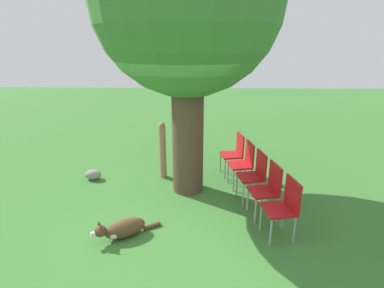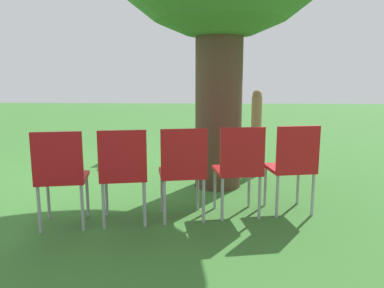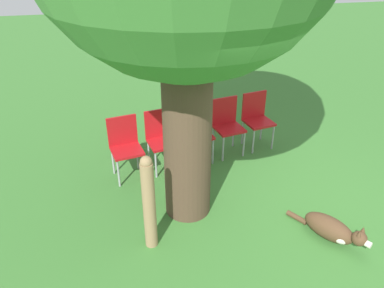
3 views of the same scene
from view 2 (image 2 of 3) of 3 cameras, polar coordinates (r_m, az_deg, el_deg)
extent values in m
plane|color=#38702D|center=(5.52, -9.31, -4.73)|extent=(30.00, 30.00, 0.00)
cylinder|color=#4C3828|center=(4.77, 4.12, 8.72)|extent=(0.59, 0.59, 2.57)
ellipsoid|color=#513823|center=(5.97, -11.42, -2.27)|extent=(0.68, 0.57, 0.28)
ellipsoid|color=silver|center=(6.13, -11.92, -2.09)|extent=(0.31, 0.32, 0.17)
sphere|color=#513823|center=(6.29, -12.47, -0.98)|extent=(0.24, 0.24, 0.17)
cylinder|color=silver|center=(6.39, -12.73, -0.95)|extent=(0.11, 0.10, 0.07)
cone|color=#513823|center=(6.26, -12.93, -0.08)|extent=(0.06, 0.06, 0.08)
cone|color=#513823|center=(6.29, -12.09, -0.01)|extent=(0.06, 0.06, 0.08)
cylinder|color=#513823|center=(5.60, -10.02, -4.17)|extent=(0.28, 0.21, 0.07)
cylinder|color=#937551|center=(5.44, 9.71, 1.18)|extent=(0.15, 0.15, 1.14)
sphere|color=#937551|center=(5.38, 9.90, 7.43)|extent=(0.13, 0.13, 0.13)
cube|color=#B21419|center=(3.76, -19.05, -4.94)|extent=(0.50, 0.51, 0.04)
cube|color=#B21419|center=(3.52, -19.85, -1.90)|extent=(0.11, 0.44, 0.45)
cylinder|color=#99999E|center=(4.04, -21.05, -7.59)|extent=(0.03, 0.03, 0.44)
cylinder|color=#99999E|center=(3.97, -15.65, -7.58)|extent=(0.03, 0.03, 0.44)
cylinder|color=#99999E|center=(3.71, -22.27, -9.26)|extent=(0.03, 0.03, 0.44)
cylinder|color=#99999E|center=(3.63, -16.36, -9.29)|extent=(0.03, 0.03, 0.44)
cube|color=#B21419|center=(3.71, -10.32, -4.74)|extent=(0.50, 0.51, 0.04)
cube|color=#B21419|center=(3.47, -10.55, -1.65)|extent=(0.11, 0.44, 0.45)
cylinder|color=#99999E|center=(3.96, -12.89, -7.48)|extent=(0.03, 0.03, 0.44)
cylinder|color=#99999E|center=(3.95, -7.34, -7.37)|extent=(0.03, 0.03, 0.44)
cylinder|color=#99999E|center=(3.62, -13.33, -9.20)|extent=(0.03, 0.03, 0.44)
cylinder|color=#99999E|center=(3.61, -7.24, -9.08)|extent=(0.03, 0.03, 0.44)
cube|color=#B21419|center=(3.75, -1.56, -4.44)|extent=(0.50, 0.51, 0.04)
cube|color=#B21419|center=(3.50, -1.20, -1.35)|extent=(0.11, 0.44, 0.45)
cylinder|color=#99999E|center=(3.97, -4.59, -7.22)|extent=(0.03, 0.03, 0.44)
cylinder|color=#99999E|center=(4.01, 0.87, -7.01)|extent=(0.03, 0.03, 0.44)
cylinder|color=#99999E|center=(3.63, -4.22, -8.91)|extent=(0.03, 0.03, 0.44)
cylinder|color=#99999E|center=(3.67, 1.78, -8.65)|extent=(0.03, 0.03, 0.44)
cube|color=#B21419|center=(3.87, 6.84, -4.05)|extent=(0.50, 0.51, 0.04)
cube|color=#B21419|center=(3.63, 7.72, -1.03)|extent=(0.11, 0.44, 0.45)
cylinder|color=#99999E|center=(4.06, 3.50, -6.82)|extent=(0.03, 0.03, 0.44)
cylinder|color=#99999E|center=(4.15, 8.68, -6.54)|extent=(0.03, 0.03, 0.44)
cylinder|color=#99999E|center=(3.72, 4.64, -8.42)|extent=(0.03, 0.03, 0.44)
cylinder|color=#99999E|center=(3.82, 10.25, -8.05)|extent=(0.03, 0.03, 0.44)
cube|color=#B21419|center=(4.06, 14.58, -3.61)|extent=(0.50, 0.51, 0.04)
cube|color=#B21419|center=(3.84, 15.86, -0.72)|extent=(0.11, 0.44, 0.45)
cylinder|color=#99999E|center=(4.22, 11.09, -6.33)|extent=(0.03, 0.03, 0.44)
cylinder|color=#99999E|center=(4.36, 15.84, -6.00)|extent=(0.03, 0.03, 0.44)
cylinder|color=#99999E|center=(3.90, 12.85, -7.79)|extent=(0.03, 0.03, 0.44)
cylinder|color=#99999E|center=(4.05, 17.92, -7.36)|extent=(0.03, 0.03, 0.44)
ellipsoid|color=gray|center=(6.95, 6.72, -0.64)|extent=(0.34, 0.23, 0.22)
camera|label=1|loc=(7.08, -48.62, 18.22)|focal=28.00mm
camera|label=3|loc=(8.89, 8.95, 22.09)|focal=35.00mm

